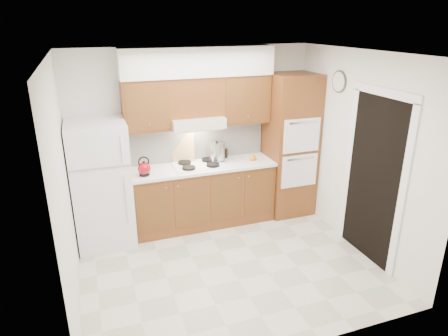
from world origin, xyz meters
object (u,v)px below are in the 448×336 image
kettle (144,169)px  stock_pot (217,151)px  fridge (101,184)px  oven_cabinet (290,146)px

kettle → stock_pot: stock_pot is taller
fridge → oven_cabinet: oven_cabinet is taller
oven_cabinet → stock_pot: bearing=173.7°
oven_cabinet → kettle: bearing=-177.3°
fridge → oven_cabinet: 2.86m
oven_cabinet → stock_pot: size_ratio=8.85×
fridge → stock_pot: 1.71m
fridge → kettle: (0.57, -0.07, 0.18)m
kettle → stock_pot: bearing=14.6°
oven_cabinet → fridge: bearing=-179.3°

